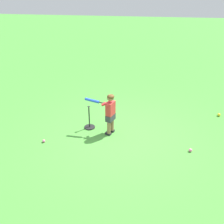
% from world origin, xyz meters
% --- Properties ---
extents(ground_plane, '(40.00, 40.00, 0.00)m').
position_xyz_m(ground_plane, '(0.00, 0.00, 0.00)').
color(ground_plane, '#479338').
extents(child_batter, '(0.78, 0.31, 1.08)m').
position_xyz_m(child_batter, '(-0.35, 0.17, 0.65)').
color(child_batter, '#232328').
rests_on(child_batter, ground).
extents(play_ball_near_batter, '(0.07, 0.07, 0.07)m').
position_xyz_m(play_ball_near_batter, '(-1.87, -0.45, 0.04)').
color(play_ball_near_batter, pink).
rests_on(play_ball_near_batter, ground).
extents(play_ball_by_bucket, '(0.08, 0.08, 0.08)m').
position_xyz_m(play_ball_by_bucket, '(1.59, -0.38, 0.04)').
color(play_ball_by_bucket, pink).
rests_on(play_ball_by_bucket, ground).
extents(play_ball_far_left, '(0.09, 0.09, 0.09)m').
position_xyz_m(play_ball_far_left, '(2.62, 1.44, 0.04)').
color(play_ball_far_left, yellow).
rests_on(play_ball_far_left, ground).
extents(batting_tee, '(0.28, 0.28, 0.62)m').
position_xyz_m(batting_tee, '(-0.90, 0.36, 0.10)').
color(batting_tee, black).
rests_on(batting_tee, ground).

